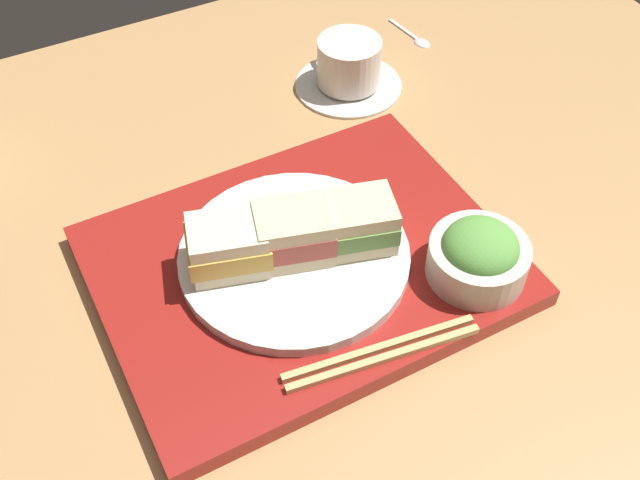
% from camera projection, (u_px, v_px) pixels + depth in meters
% --- Properties ---
extents(ground_plane, '(1.40, 1.00, 0.03)m').
position_uv_depth(ground_plane, '(285.00, 254.00, 0.83)').
color(ground_plane, tan).
extents(serving_tray, '(0.41, 0.32, 0.02)m').
position_uv_depth(serving_tray, '(302.00, 265.00, 0.79)').
color(serving_tray, maroon).
rests_on(serving_tray, ground_plane).
extents(sandwich_plate, '(0.24, 0.24, 0.01)m').
position_uv_depth(sandwich_plate, '(294.00, 256.00, 0.77)').
color(sandwich_plate, silver).
rests_on(sandwich_plate, serving_tray).
extents(sandwich_near, '(0.09, 0.08, 0.05)m').
position_uv_depth(sandwich_near, '(228.00, 246.00, 0.73)').
color(sandwich_near, beige).
rests_on(sandwich_near, sandwich_plate).
extents(sandwich_middle, '(0.09, 0.08, 0.06)m').
position_uv_depth(sandwich_middle, '(293.00, 233.00, 0.74)').
color(sandwich_middle, beige).
rests_on(sandwich_middle, sandwich_plate).
extents(sandwich_far, '(0.09, 0.08, 0.05)m').
position_uv_depth(sandwich_far, '(357.00, 223.00, 0.76)').
color(sandwich_far, beige).
rests_on(sandwich_far, sandwich_plate).
extents(salad_bowl, '(0.10, 0.10, 0.06)m').
position_uv_depth(salad_bowl, '(479.00, 255.00, 0.74)').
color(salad_bowl, beige).
rests_on(salad_bowl, serving_tray).
extents(chopsticks_pair, '(0.19, 0.05, 0.01)m').
position_uv_depth(chopsticks_pair, '(382.00, 353.00, 0.70)').
color(chopsticks_pair, tan).
rests_on(chopsticks_pair, serving_tray).
extents(coffee_cup, '(0.14, 0.14, 0.07)m').
position_uv_depth(coffee_cup, '(349.00, 67.00, 0.99)').
color(coffee_cup, silver).
rests_on(coffee_cup, ground_plane).
extents(teaspoon, '(0.02, 0.09, 0.01)m').
position_uv_depth(teaspoon, '(417.00, 38.00, 1.08)').
color(teaspoon, silver).
rests_on(teaspoon, ground_plane).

